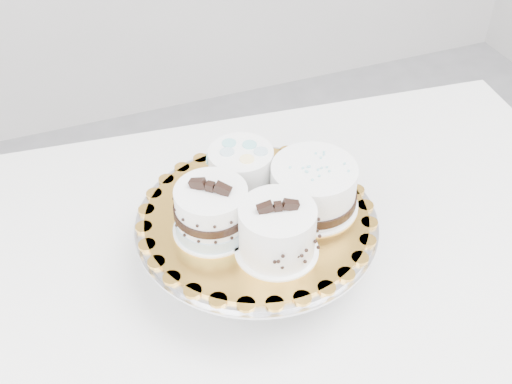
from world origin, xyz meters
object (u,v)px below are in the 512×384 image
object	(u,v)px
cake_swirl	(277,232)
cake_ribbon	(314,188)
table	(280,293)
cake_banded	(212,212)
cake_board	(257,216)
cake_dots	(241,170)
cake_stand	(257,232)

from	to	relation	value
cake_swirl	cake_ribbon	bearing A→B (deg)	49.55
table	cake_banded	size ratio (longest dim) A/B	8.66
table	cake_swirl	size ratio (longest dim) A/B	10.11
cake_board	cake_dots	bearing A→B (deg)	90.18
cake_stand	cake_board	size ratio (longest dim) A/B	1.09
cake_board	cake_ribbon	distance (m)	0.09
cake_stand	cake_ribbon	world-z (taller)	cake_ribbon
cake_ribbon	cake_swirl	bearing A→B (deg)	-120.33
cake_banded	cake_ribbon	bearing A→B (deg)	38.41
cake_board	cake_stand	bearing A→B (deg)	86.42
cake_board	cake_banded	size ratio (longest dim) A/B	2.30
table	cake_dots	xyz separation A→B (m)	(-0.04, 0.06, 0.22)
cake_board	cake_swirl	distance (m)	0.08
cake_dots	cake_ribbon	distance (m)	0.11
cake_stand	cake_dots	bearing A→B (deg)	90.18
cake_swirl	table	bearing A→B (deg)	72.47
table	cake_stand	distance (m)	0.16
table	cake_dots	size ratio (longest dim) A/B	10.34
table	cake_board	distance (m)	0.19
table	cake_swirl	distance (m)	0.24
cake_dots	cake_swirl	bearing A→B (deg)	-88.16
table	cake_swirl	bearing A→B (deg)	-113.26
cake_swirl	cake_ribbon	xyz separation A→B (m)	(0.08, 0.06, -0.00)
cake_board	cake_banded	world-z (taller)	cake_banded
cake_swirl	cake_banded	size ratio (longest dim) A/B	0.86
table	cake_board	xyz separation A→B (m)	(-0.04, 0.00, 0.18)
cake_stand	cake_board	world-z (taller)	cake_board
cake_board	cake_swirl	bearing A→B (deg)	-89.73
cake_stand	cake_banded	world-z (taller)	cake_banded
cake_dots	cake_ribbon	world-z (taller)	cake_ribbon
cake_board	cake_banded	distance (m)	0.08
cake_stand	table	bearing A→B (deg)	-0.81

